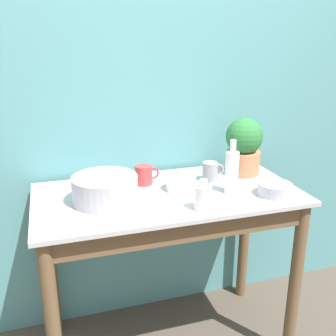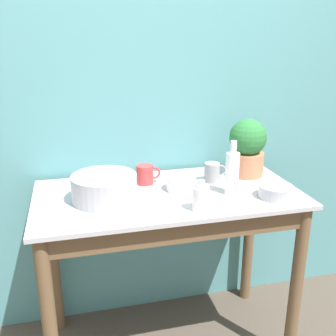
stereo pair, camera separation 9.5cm
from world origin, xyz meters
The scene contains 10 objects.
wall_back centered at (0.00, 0.68, 1.20)m, with size 6.00×0.05×2.40m.
counter_table centered at (0.00, 0.29, 0.68)m, with size 1.23×0.62×0.87m.
potted_plant centered at (0.46, 0.45, 1.02)m, with size 0.19×0.19×0.30m.
bowl_wash_large centered at (-0.29, 0.29, 0.93)m, with size 0.29×0.29×0.12m.
bottle_tall centered at (0.28, 0.22, 0.97)m, with size 0.06×0.06×0.25m.
bottle_short centered at (0.08, 0.09, 0.92)m, with size 0.07×0.07×0.13m.
mug_red centered at (-0.08, 0.45, 0.91)m, with size 0.12×0.08×0.09m.
mug_grey centered at (0.25, 0.40, 0.92)m, with size 0.11×0.08×0.10m.
bowl_small_enamel_white centered at (0.07, 0.32, 0.90)m, with size 0.14×0.14×0.07m.
bowl_small_steel centered at (0.46, 0.14, 0.89)m, with size 0.15×0.15×0.06m.
Camera 1 is at (-0.50, -1.31, 1.56)m, focal length 42.00 mm.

